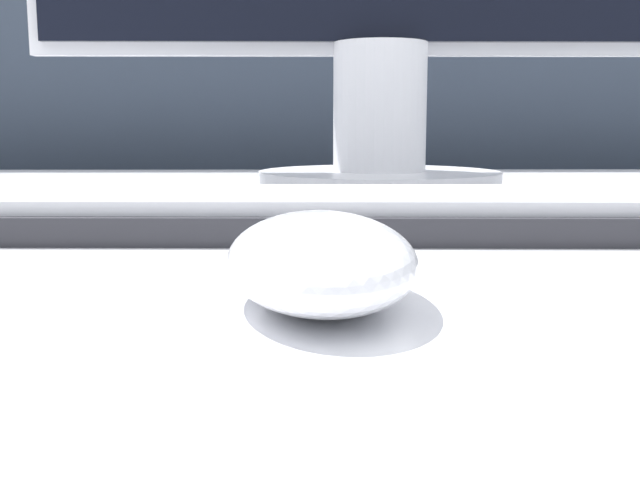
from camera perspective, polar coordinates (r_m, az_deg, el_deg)
partition_panel at (r=1.22m, az=1.50°, el=1.49°), size 5.00×0.03×1.33m
computer_mouse_near at (r=0.27m, az=0.07°, el=-1.48°), size 0.08×0.12×0.03m
keyboard at (r=0.46m, az=-2.53°, el=2.14°), size 0.46×0.14×0.02m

